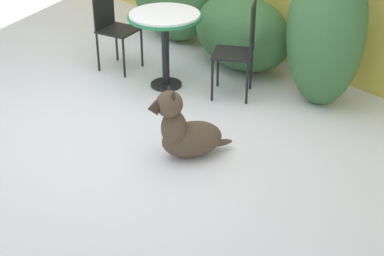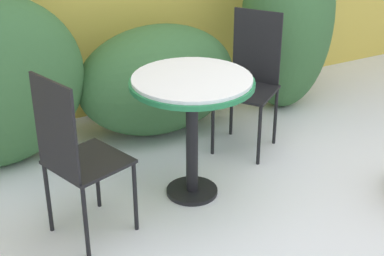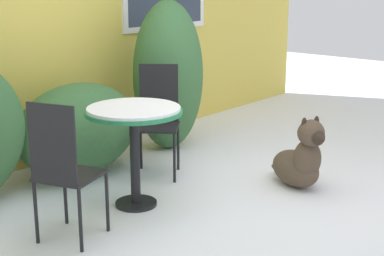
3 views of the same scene
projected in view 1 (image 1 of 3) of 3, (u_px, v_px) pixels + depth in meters
ground_plane at (134, 126)px, 5.32m from camera, size 16.00×16.00×0.00m
shrub_middle at (242, 33)px, 6.27m from camera, size 1.21×0.73×0.81m
shrub_right at (326, 30)px, 5.36m from camera, size 0.76×0.63×1.48m
patio_table at (165, 26)px, 5.75m from camera, size 0.72×0.72×0.77m
patio_chair_near_table at (241, 47)px, 5.62m from camera, size 0.52×0.52×0.96m
patio_chair_far_side at (112, 22)px, 6.23m from camera, size 0.47×0.47×0.96m
dog at (185, 132)px, 4.77m from camera, size 0.49×0.69×0.63m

